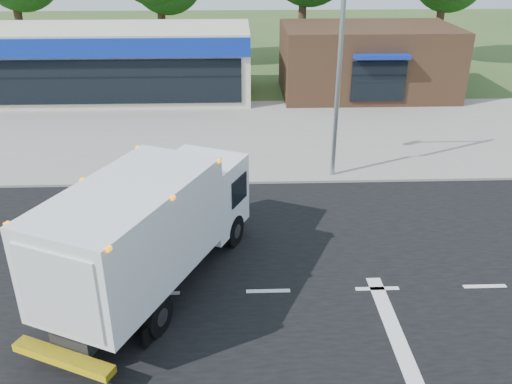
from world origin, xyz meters
TOP-DOWN VIEW (x-y plane):
  - ground at (0.00, 0.00)m, footprint 120.00×120.00m
  - road_asphalt at (0.00, 0.00)m, footprint 60.00×14.00m
  - sidewalk at (0.00, 8.20)m, footprint 60.00×2.40m
  - parking_apron at (0.00, 14.00)m, footprint 60.00×9.00m
  - lane_markings at (1.35, -1.35)m, footprint 55.20×7.00m
  - ems_box_truck at (-3.07, 0.30)m, footprint 5.38×8.01m
  - emergency_worker at (-3.60, -0.46)m, footprint 0.72×0.68m
  - retail_strip_mall at (-9.00, 19.93)m, footprint 18.00×6.20m
  - brown_storefront at (7.00, 19.98)m, footprint 10.00×6.70m
  - traffic_signal_pole at (2.35, 7.60)m, footprint 3.51×0.25m

SIDE VIEW (x-z plane):
  - ground at x=0.00m, z-range 0.00..0.00m
  - road_asphalt at x=0.00m, z-range -0.01..0.01m
  - parking_apron at x=0.00m, z-range 0.00..0.02m
  - lane_markings at x=1.35m, z-range 0.01..0.02m
  - sidewalk at x=0.00m, z-range 0.00..0.12m
  - emergency_worker at x=-3.60m, z-range -0.01..1.75m
  - ems_box_truck at x=-3.07m, z-range 0.26..3.69m
  - brown_storefront at x=7.00m, z-range 0.00..4.00m
  - retail_strip_mall at x=-9.00m, z-range 0.01..4.01m
  - traffic_signal_pole at x=2.35m, z-range 0.92..8.92m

